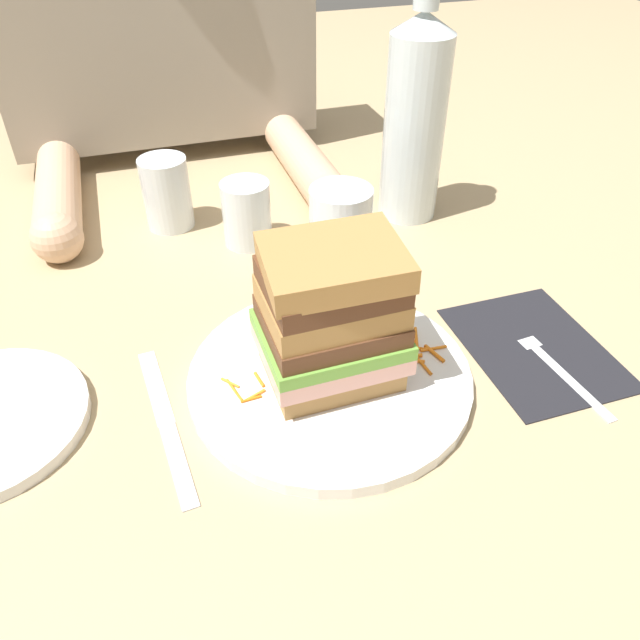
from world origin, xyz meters
name	(u,v)px	position (x,y,z in m)	size (l,w,h in m)	color
ground_plane	(336,361)	(0.00, 0.00, 0.00)	(3.00, 3.00, 0.00)	tan
main_plate	(330,377)	(-0.02, -0.03, 0.01)	(0.27, 0.27, 0.01)	white
sandwich	(331,316)	(-0.01, -0.03, 0.08)	(0.13, 0.11, 0.14)	#A87A42
carrot_shred_0	(230,383)	(-0.11, -0.01, 0.01)	(0.00, 0.00, 0.02)	orange
carrot_shred_1	(251,399)	(-0.09, -0.04, 0.01)	(0.00, 0.00, 0.02)	orange
carrot_shred_2	(259,380)	(-0.08, -0.02, 0.02)	(0.00, 0.00, 0.02)	orange
carrot_shred_3	(256,395)	(-0.09, -0.04, 0.01)	(0.00, 0.00, 0.02)	orange
carrot_shred_4	(235,390)	(-0.11, -0.02, 0.01)	(0.00, 0.00, 0.03)	orange
carrot_shred_5	(416,338)	(0.08, -0.01, 0.02)	(0.00, 0.00, 0.03)	orange
carrot_shred_6	(434,353)	(0.09, -0.03, 0.02)	(0.00, 0.00, 0.03)	orange
carrot_shred_7	(412,348)	(0.07, -0.02, 0.02)	(0.00, 0.00, 0.03)	orange
carrot_shred_8	(406,356)	(0.06, -0.03, 0.02)	(0.00, 0.00, 0.03)	orange
carrot_shred_9	(401,342)	(0.07, -0.01, 0.02)	(0.00, 0.00, 0.03)	orange
carrot_shred_10	(420,349)	(0.08, -0.02, 0.02)	(0.00, 0.00, 0.02)	orange
carrot_shred_11	(434,349)	(0.09, -0.03, 0.01)	(0.00, 0.00, 0.03)	orange
carrot_shred_12	(422,363)	(0.07, -0.04, 0.01)	(0.00, 0.00, 0.03)	orange
carrot_shred_13	(408,361)	(0.06, -0.04, 0.02)	(0.00, 0.00, 0.03)	orange
carrot_shred_14	(399,350)	(0.06, -0.02, 0.01)	(0.00, 0.00, 0.02)	orange
napkin_dark	(535,347)	(0.20, -0.04, 0.00)	(0.13, 0.18, 0.00)	black
fork	(550,359)	(0.20, -0.07, 0.00)	(0.03, 0.17, 0.00)	silver
knife	(167,425)	(-0.17, -0.03, 0.00)	(0.03, 0.20, 0.00)	silver
juice_glass	(340,230)	(0.07, 0.18, 0.04)	(0.08, 0.08, 0.09)	white
water_bottle	(415,118)	(0.20, 0.26, 0.13)	(0.08, 0.08, 0.30)	silver
empty_tumbler_0	(247,213)	(-0.03, 0.25, 0.04)	(0.06, 0.06, 0.08)	silver
empty_tumbler_1	(167,193)	(-0.12, 0.33, 0.05)	(0.06, 0.06, 0.09)	silver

